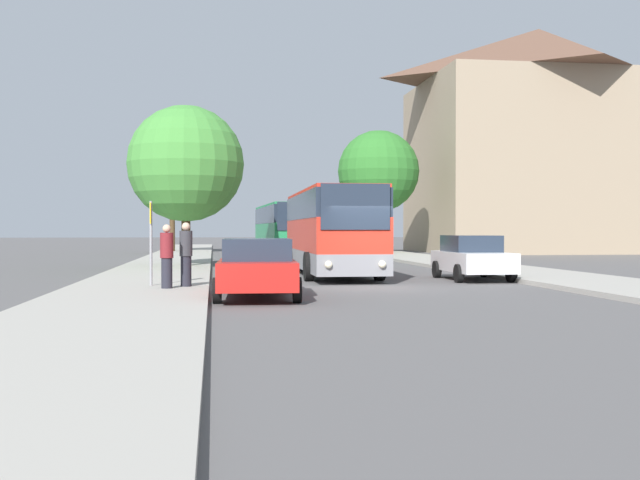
{
  "coord_description": "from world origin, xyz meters",
  "views": [
    {
      "loc": [
        -4.88,
        -22.4,
        1.75
      ],
      "look_at": [
        0.27,
        13.55,
        1.25
      ],
      "focal_mm": 42.0,
      "sensor_mm": 36.0,
      "label": 1
    }
  ],
  "objects_px": {
    "parked_car_right_near": "(472,257)",
    "pedestrian_waiting_far": "(186,254)",
    "bus_middle": "(285,230)",
    "tree_left_far": "(172,168)",
    "parked_car_left_curb": "(257,267)",
    "bus_front": "(331,230)",
    "tree_left_near": "(186,164)",
    "tree_right_near": "(378,171)",
    "pedestrian_waiting_near": "(167,256)",
    "bus_stop_sign": "(151,233)"
  },
  "relations": [
    {
      "from": "parked_car_right_near",
      "to": "pedestrian_waiting_near",
      "type": "height_order",
      "value": "pedestrian_waiting_near"
    },
    {
      "from": "bus_front",
      "to": "tree_left_near",
      "type": "distance_m",
      "value": 8.53
    },
    {
      "from": "bus_front",
      "to": "tree_left_near",
      "type": "bearing_deg",
      "value": 136.02
    },
    {
      "from": "tree_left_near",
      "to": "tree_left_far",
      "type": "height_order",
      "value": "tree_left_far"
    },
    {
      "from": "bus_front",
      "to": "pedestrian_waiting_near",
      "type": "xyz_separation_m",
      "value": [
        -5.74,
        -7.54,
        -0.69
      ]
    },
    {
      "from": "bus_stop_sign",
      "to": "pedestrian_waiting_far",
      "type": "bearing_deg",
      "value": -26.38
    },
    {
      "from": "parked_car_left_curb",
      "to": "tree_right_near",
      "type": "relative_size",
      "value": 0.55
    },
    {
      "from": "bus_front",
      "to": "pedestrian_waiting_near",
      "type": "bearing_deg",
      "value": -126.61
    },
    {
      "from": "bus_middle",
      "to": "pedestrian_waiting_far",
      "type": "relative_size",
      "value": 6.5
    },
    {
      "from": "parked_car_left_curb",
      "to": "bus_front",
      "type": "bearing_deg",
      "value": 72.74
    },
    {
      "from": "bus_front",
      "to": "tree_left_far",
      "type": "relative_size",
      "value": 1.2
    },
    {
      "from": "bus_front",
      "to": "tree_left_far",
      "type": "distance_m",
      "value": 29.92
    },
    {
      "from": "tree_left_far",
      "to": "tree_left_near",
      "type": "bearing_deg",
      "value": -85.46
    },
    {
      "from": "pedestrian_waiting_near",
      "to": "pedestrian_waiting_far",
      "type": "relative_size",
      "value": 0.97
    },
    {
      "from": "parked_car_left_curb",
      "to": "pedestrian_waiting_near",
      "type": "relative_size",
      "value": 2.7
    },
    {
      "from": "bus_front",
      "to": "pedestrian_waiting_far",
      "type": "xyz_separation_m",
      "value": [
        -5.24,
        -6.93,
        -0.66
      ]
    },
    {
      "from": "parked_car_right_near",
      "to": "bus_middle",
      "type": "bearing_deg",
      "value": -74.38
    },
    {
      "from": "bus_middle",
      "to": "tree_left_far",
      "type": "height_order",
      "value": "tree_left_far"
    },
    {
      "from": "pedestrian_waiting_near",
      "to": "parked_car_left_curb",
      "type": "bearing_deg",
      "value": -142.6
    },
    {
      "from": "tree_left_far",
      "to": "tree_right_near",
      "type": "xyz_separation_m",
      "value": [
        14.57,
        -5.32,
        -0.48
      ]
    },
    {
      "from": "parked_car_right_near",
      "to": "pedestrian_waiting_far",
      "type": "distance_m",
      "value": 10.36
    },
    {
      "from": "parked_car_right_near",
      "to": "tree_left_far",
      "type": "distance_m",
      "value": 34.51
    },
    {
      "from": "bus_stop_sign",
      "to": "tree_left_far",
      "type": "xyz_separation_m",
      "value": [
        -1.26,
        35.01,
        4.7
      ]
    },
    {
      "from": "parked_car_right_near",
      "to": "pedestrian_waiting_far",
      "type": "xyz_separation_m",
      "value": [
        -9.7,
        -3.63,
        0.27
      ]
    },
    {
      "from": "tree_left_near",
      "to": "tree_right_near",
      "type": "relative_size",
      "value": 0.83
    },
    {
      "from": "pedestrian_waiting_far",
      "to": "parked_car_left_curb",
      "type": "bearing_deg",
      "value": -43.11
    },
    {
      "from": "parked_car_right_near",
      "to": "tree_left_near",
      "type": "height_order",
      "value": "tree_left_near"
    },
    {
      "from": "pedestrian_waiting_near",
      "to": "tree_right_near",
      "type": "relative_size",
      "value": 0.2
    },
    {
      "from": "bus_front",
      "to": "bus_middle",
      "type": "bearing_deg",
      "value": 91.91
    },
    {
      "from": "parked_car_right_near",
      "to": "pedestrian_waiting_near",
      "type": "bearing_deg",
      "value": 23.56
    },
    {
      "from": "parked_car_left_curb",
      "to": "tree_left_far",
      "type": "distance_m",
      "value": 38.37
    },
    {
      "from": "parked_car_left_curb",
      "to": "bus_middle",
      "type": "bearing_deg",
      "value": 85.79
    },
    {
      "from": "pedestrian_waiting_far",
      "to": "tree_left_near",
      "type": "bearing_deg",
      "value": 98.83
    },
    {
      "from": "tree_left_near",
      "to": "tree_left_far",
      "type": "xyz_separation_m",
      "value": [
        -1.82,
        22.97,
        1.66
      ]
    },
    {
      "from": "pedestrian_waiting_far",
      "to": "tree_left_near",
      "type": "xyz_separation_m",
      "value": [
        -0.45,
        12.54,
        3.63
      ]
    },
    {
      "from": "parked_car_left_curb",
      "to": "tree_left_far",
      "type": "height_order",
      "value": "tree_left_far"
    },
    {
      "from": "pedestrian_waiting_far",
      "to": "pedestrian_waiting_near",
      "type": "bearing_deg",
      "value": -122.17
    },
    {
      "from": "bus_front",
      "to": "parked_car_right_near",
      "type": "xyz_separation_m",
      "value": [
        4.46,
        -3.3,
        -0.93
      ]
    },
    {
      "from": "bus_front",
      "to": "pedestrian_waiting_far",
      "type": "relative_size",
      "value": 5.96
    },
    {
      "from": "pedestrian_waiting_near",
      "to": "tree_left_near",
      "type": "height_order",
      "value": "tree_left_near"
    },
    {
      "from": "bus_middle",
      "to": "tree_left_far",
      "type": "bearing_deg",
      "value": 116.3
    },
    {
      "from": "tree_right_near",
      "to": "bus_front",
      "type": "bearing_deg",
      "value": -106.89
    },
    {
      "from": "parked_car_right_near",
      "to": "tree_right_near",
      "type": "height_order",
      "value": "tree_right_near"
    },
    {
      "from": "tree_right_near",
      "to": "pedestrian_waiting_far",
      "type": "bearing_deg",
      "value": -112.17
    },
    {
      "from": "bus_stop_sign",
      "to": "tree_left_near",
      "type": "height_order",
      "value": "tree_left_near"
    },
    {
      "from": "pedestrian_waiting_far",
      "to": "bus_stop_sign",
      "type": "bearing_deg",
      "value": 160.41
    },
    {
      "from": "tree_left_far",
      "to": "pedestrian_waiting_near",
      "type": "bearing_deg",
      "value": -87.19
    },
    {
      "from": "parked_car_left_curb",
      "to": "tree_left_far",
      "type": "bearing_deg",
      "value": 99.22
    },
    {
      "from": "tree_left_near",
      "to": "parked_car_left_curb",
      "type": "bearing_deg",
      "value": -81.08
    },
    {
      "from": "parked_car_left_curb",
      "to": "pedestrian_waiting_far",
      "type": "bearing_deg",
      "value": 133.06
    }
  ]
}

